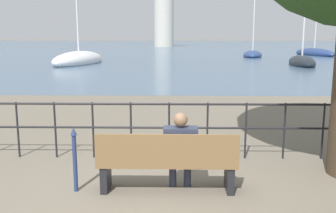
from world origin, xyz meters
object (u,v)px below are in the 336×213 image
at_px(sailboat_4, 79,60).
at_px(harbor_lighthouse, 164,0).
at_px(closed_umbrella, 75,156).
at_px(sailboat_0, 253,55).
at_px(sailboat_1, 314,53).
at_px(seated_person_left, 180,147).
at_px(sailboat_2, 302,62).
at_px(park_bench, 167,163).

height_order(sailboat_4, harbor_lighthouse, harbor_lighthouse).
xyz_separation_m(closed_umbrella, sailboat_4, (-6.79, 26.76, -0.20)).
bearing_deg(sailboat_4, sailboat_0, 47.17).
bearing_deg(sailboat_4, sailboat_1, 43.62).
height_order(seated_person_left, harbor_lighthouse, harbor_lighthouse).
bearing_deg(sailboat_2, seated_person_left, -103.69).
bearing_deg(sailboat_1, sailboat_4, -158.08).
distance_m(closed_umbrella, sailboat_2, 28.21).
height_order(closed_umbrella, sailboat_1, sailboat_1).
xyz_separation_m(sailboat_2, harbor_lighthouse, (-13.33, 67.38, 11.26)).
xyz_separation_m(seated_person_left, harbor_lighthouse, (-3.12, 92.96, 10.90)).
bearing_deg(closed_umbrella, sailboat_0, 75.05).
xyz_separation_m(park_bench, seated_person_left, (0.19, 0.08, 0.21)).
relative_size(sailboat_0, sailboat_4, 0.85).
bearing_deg(seated_person_left, sailboat_0, 77.12).
relative_size(closed_umbrella, sailboat_0, 0.13).
relative_size(sailboat_1, harbor_lighthouse, 0.38).
bearing_deg(park_bench, closed_umbrella, -179.97).
bearing_deg(harbor_lighthouse, sailboat_1, -67.48).
distance_m(park_bench, seated_person_left, 0.29).
height_order(seated_person_left, sailboat_4, sailboat_4).
xyz_separation_m(closed_umbrella, harbor_lighthouse, (-1.59, 93.04, 11.01)).
relative_size(park_bench, sailboat_1, 0.21).
relative_size(seated_person_left, sailboat_4, 0.13).
bearing_deg(harbor_lighthouse, sailboat_0, -77.32).
xyz_separation_m(park_bench, harbor_lighthouse, (-2.93, 93.03, 11.11)).
bearing_deg(closed_umbrella, harbor_lighthouse, 90.98).
bearing_deg(sailboat_2, closed_umbrella, -106.51).
relative_size(park_bench, harbor_lighthouse, 0.08).
relative_size(park_bench, closed_umbrella, 2.09).
distance_m(closed_umbrella, sailboat_0, 40.67).
height_order(park_bench, sailboat_0, sailboat_0).
height_order(sailboat_1, sailboat_4, sailboat_1).
bearing_deg(sailboat_0, closed_umbrella, -92.66).
xyz_separation_m(seated_person_left, sailboat_1, (17.55, 43.10, -0.35)).
bearing_deg(seated_person_left, park_bench, -157.27).
bearing_deg(harbor_lighthouse, sailboat_2, -78.81).
distance_m(seated_person_left, sailboat_0, 40.23).
bearing_deg(seated_person_left, sailboat_4, 107.31).
relative_size(sailboat_4, harbor_lighthouse, 0.36).
distance_m(sailboat_2, sailboat_4, 18.56).
bearing_deg(park_bench, harbor_lighthouse, 91.80).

